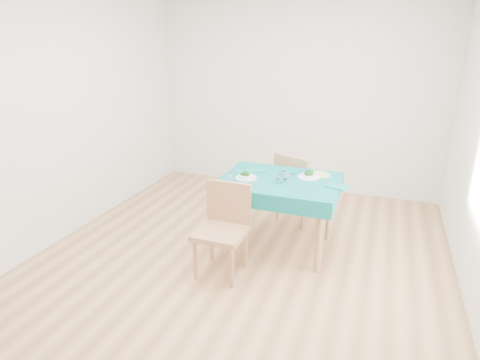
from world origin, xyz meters
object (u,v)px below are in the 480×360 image
(chair_near, at_px, (220,220))
(bowl_near, at_px, (246,175))
(bowl_far, at_px, (309,175))
(chair_far, at_px, (300,177))
(table, at_px, (279,214))
(side_plate, at_px, (319,174))

(chair_near, bearing_deg, bowl_near, 86.65)
(bowl_far, bearing_deg, chair_far, 109.37)
(chair_near, relative_size, chair_far, 0.98)
(table, height_order, chair_far, chair_far)
(chair_near, distance_m, bowl_far, 1.07)
(bowl_far, bearing_deg, bowl_near, -157.49)
(chair_far, bearing_deg, chair_near, 94.13)
(table, distance_m, bowl_near, 0.53)
(bowl_far, distance_m, side_plate, 0.15)
(chair_far, relative_size, bowl_near, 5.23)
(bowl_near, xyz_separation_m, bowl_far, (0.59, 0.24, 0.00))
(chair_near, xyz_separation_m, chair_far, (0.43, 1.39, 0.01))
(side_plate, bearing_deg, bowl_near, -151.59)
(chair_far, distance_m, side_plate, 0.57)
(table, bearing_deg, bowl_near, -163.86)
(table, xyz_separation_m, chair_far, (0.06, 0.72, 0.18))
(table, relative_size, chair_far, 1.04)
(table, relative_size, bowl_near, 5.44)
(table, distance_m, chair_far, 0.74)
(bowl_far, bearing_deg, side_plate, 54.02)
(chair_far, height_order, side_plate, chair_far)
(table, xyz_separation_m, side_plate, (0.35, 0.27, 0.38))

